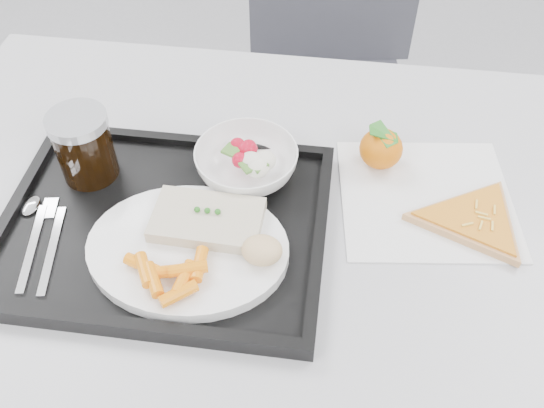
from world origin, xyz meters
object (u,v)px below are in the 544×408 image
at_px(tray, 165,226).
at_px(cola_glass, 84,145).
at_px(pizza_slice, 474,220).
at_px(tangerine, 381,149).
at_px(chair, 328,60).
at_px(salad_bowl, 247,163).
at_px(dinner_plate, 188,249).
at_px(table, 288,245).

xyz_separation_m(tray, cola_glass, (-0.13, 0.08, 0.06)).
height_order(tray, pizza_slice, tray).
height_order(cola_glass, tangerine, cola_glass).
height_order(chair, salad_bowl, chair).
xyz_separation_m(salad_bowl, tangerine, (0.20, 0.06, -0.00)).
height_order(tray, cola_glass, cola_glass).
bearing_deg(tray, tangerine, 30.33).
bearing_deg(tray, dinner_plate, -45.60).
relative_size(table, pizza_slice, 5.63).
bearing_deg(pizza_slice, table, -175.71).
relative_size(dinner_plate, cola_glass, 2.50).
bearing_deg(cola_glass, tangerine, 11.73).
distance_m(table, cola_glass, 0.33).
xyz_separation_m(chair, dinner_plate, (-0.14, -0.80, 0.24)).
height_order(chair, tray, chair).
bearing_deg(tangerine, chair, 100.33).
distance_m(salad_bowl, cola_glass, 0.24).
height_order(tray, dinner_plate, dinner_plate).
bearing_deg(tangerine, pizza_slice, -37.55).
bearing_deg(tangerine, table, -135.69).
height_order(table, tangerine, tangerine).
relative_size(chair, pizza_slice, 4.37).
bearing_deg(tangerine, tray, -149.67).
xyz_separation_m(table, dinner_plate, (-0.12, -0.10, 0.09)).
xyz_separation_m(dinner_plate, tangerine, (0.25, 0.22, 0.01)).
height_order(tray, salad_bowl, salad_bowl).
distance_m(dinner_plate, pizza_slice, 0.40).
height_order(chair, pizza_slice, chair).
bearing_deg(table, tangerine, 44.31).
relative_size(tray, pizza_slice, 2.11).
relative_size(tangerine, pizza_slice, 0.38).
relative_size(dinner_plate, tangerine, 3.34).
height_order(table, salad_bowl, salad_bowl).
bearing_deg(table, pizza_slice, 4.29).
bearing_deg(salad_bowl, table, -41.54).
relative_size(chair, dinner_plate, 3.44).
bearing_deg(pizza_slice, dinner_plate, -163.35).
distance_m(tray, cola_glass, 0.17).
bearing_deg(dinner_plate, chair, 79.81).
height_order(table, dinner_plate, dinner_plate).
relative_size(table, tangerine, 14.84).
bearing_deg(pizza_slice, salad_bowl, 172.67).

